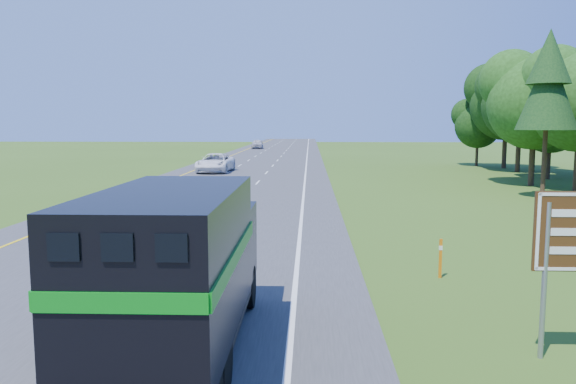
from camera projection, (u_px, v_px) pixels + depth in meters
name	position (u px, v px, depth m)	size (l,w,h in m)	color
road	(239.00, 179.00, 46.83)	(15.00, 260.00, 0.04)	#38383A
lane_markings	(239.00, 179.00, 46.83)	(11.15, 260.00, 0.01)	yellow
horse_truck	(179.00, 267.00, 10.72)	(2.46, 7.60, 3.36)	black
white_suv	(215.00, 163.00, 53.23)	(2.91, 6.32, 1.75)	white
far_car	(257.00, 144.00, 104.54)	(2.05, 5.10, 1.74)	#B0B0B7
delineator	(440.00, 257.00, 16.66)	(0.10, 0.05, 1.18)	orange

